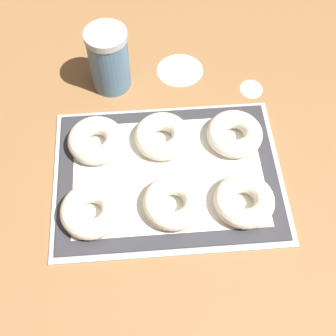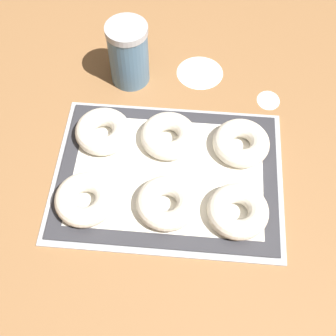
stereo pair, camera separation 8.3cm
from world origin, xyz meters
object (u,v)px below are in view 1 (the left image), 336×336
baking_tray (168,175)px  flour_canister (109,59)px  bagel_back_right (235,134)px  bagel_back_center (162,136)px  bagel_front_left (91,211)px  bagel_back_left (96,140)px  bagel_front_center (173,203)px  bagel_front_right (244,201)px

baking_tray → flour_canister: (-0.11, 0.27, 0.07)m
flour_canister → bagel_back_right: bearing=-36.6°
bagel_back_right → flour_canister: bearing=143.4°
bagel_back_center → bagel_back_right: bearing=-2.1°
bagel_front_left → flour_canister: bearing=83.2°
baking_tray → bagel_back_center: bearing=94.1°
bagel_front_left → bagel_back_left: same height
bagel_front_left → bagel_back_right: bearing=28.0°
bagel_front_center → bagel_back_right: (0.15, 0.16, 0.00)m
bagel_front_right → bagel_front_left: bearing=179.9°
bagel_front_right → bagel_back_left: (-0.29, 0.17, 0.00)m
baking_tray → bagel_front_right: 0.17m
bagel_front_left → bagel_front_right: bearing=-0.1°
bagel_back_right → bagel_back_left: bearing=178.9°
bagel_back_left → bagel_back_center: size_ratio=1.00×
bagel_back_center → bagel_back_right: size_ratio=1.00×
baking_tray → bagel_front_center: bagel_front_center is taller
bagel_front_right → bagel_back_center: (-0.15, 0.17, 0.00)m
bagel_front_left → bagel_back_left: size_ratio=1.00×
bagel_front_left → flour_canister: flour_canister is taller
bagel_back_left → bagel_back_center: bearing=0.0°
baking_tray → bagel_back_right: (0.15, 0.08, 0.03)m
baking_tray → bagel_back_right: 0.17m
bagel_back_right → bagel_front_right: bearing=-92.2°
bagel_front_right → bagel_front_center: bearing=177.6°
bagel_back_center → bagel_front_center: bearing=-86.5°
bagel_front_center → bagel_back_left: size_ratio=1.00×
bagel_back_right → bagel_front_center: bearing=-132.8°
baking_tray → bagel_front_center: 0.09m
baking_tray → bagel_front_left: bagel_front_left is taller
bagel_front_center → flour_canister: flour_canister is taller
baking_tray → bagel_front_right: bearing=-31.3°
bagel_front_center → bagel_back_center: size_ratio=1.00×
bagel_front_right → bagel_back_center: size_ratio=1.00×
baking_tray → flour_canister: flour_canister is taller
bagel_front_left → bagel_back_center: (0.15, 0.17, 0.00)m
bagel_front_center → bagel_front_left: bearing=-178.0°
baking_tray → bagel_back_right: size_ratio=3.96×
bagel_front_center → bagel_back_left: same height
baking_tray → bagel_front_left: size_ratio=3.96×
flour_canister → bagel_back_left: bearing=-100.2°
flour_canister → bagel_front_left: bearing=-96.8°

